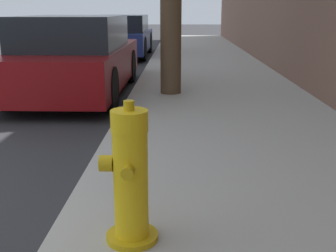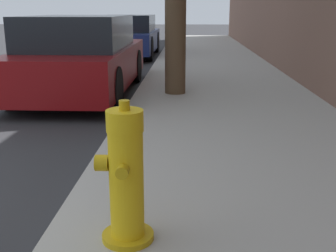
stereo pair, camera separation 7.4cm
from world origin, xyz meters
TOP-DOWN VIEW (x-y plane):
  - sidewalk_slab at (3.50, 0.00)m, footprint 2.93×40.00m
  - fire_hydrant at (2.56, -0.10)m, footprint 0.33×0.33m
  - parked_car_near at (1.03, 5.02)m, footprint 1.75×4.20m
  - parked_car_mid at (0.98, 11.22)m, footprint 1.77×4.03m

SIDE VIEW (x-z plane):
  - sidewalk_slab at x=3.50m, z-range 0.00..0.15m
  - fire_hydrant at x=2.56m, z-range 0.11..0.96m
  - parked_car_mid at x=0.98m, z-range -0.01..1.28m
  - parked_car_near at x=1.03m, z-range -0.02..1.35m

